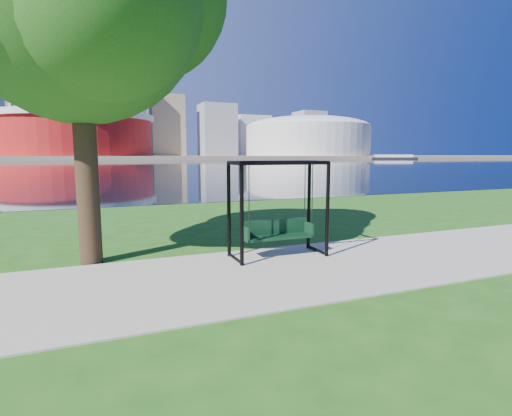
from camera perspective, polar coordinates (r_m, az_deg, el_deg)
ground at (r=8.98m, az=1.32°, el=-8.31°), size 900.00×900.00×0.00m
path at (r=8.53m, az=2.68°, el=-9.05°), size 120.00×4.00×0.03m
river at (r=109.98m, az=-20.71°, el=5.81°), size 900.00×180.00×0.02m
far_bank at (r=313.92m, az=-21.94°, el=6.76°), size 900.00×228.00×2.00m
stadium at (r=243.27m, az=-24.29°, el=9.68°), size 83.00×83.00×32.00m
arena at (r=279.92m, az=7.38°, el=10.26°), size 84.00×84.00×26.56m
skyline at (r=329.00m, az=-23.04°, el=12.81°), size 392.00×66.00×96.50m
swing at (r=9.55m, az=3.12°, el=-0.46°), size 2.27×0.99×2.32m
barge at (r=260.74m, az=19.04°, el=6.89°), size 27.91×18.03×2.74m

